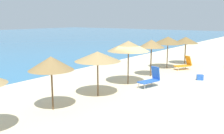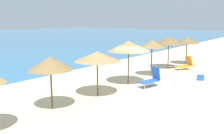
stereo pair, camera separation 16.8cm
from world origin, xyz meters
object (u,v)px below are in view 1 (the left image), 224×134
(beach_umbrella_5, at_px, (168,40))
(lounge_chair_1, at_px, (151,79))
(beach_umbrella_4, at_px, (151,44))
(cooler_box, at_px, (200,77))
(beach_umbrella_3, at_px, (128,46))
(beach_umbrella_6, at_px, (186,40))
(beach_umbrella_1, at_px, (51,63))
(lounge_chair_0, at_px, (184,64))
(beach_umbrella_2, at_px, (98,56))

(beach_umbrella_5, height_order, lounge_chair_1, beach_umbrella_5)
(beach_umbrella_4, distance_m, cooler_box, 4.12)
(beach_umbrella_3, height_order, cooler_box, beach_umbrella_3)
(beach_umbrella_6, height_order, lounge_chair_1, beach_umbrella_6)
(beach_umbrella_1, bearing_deg, lounge_chair_0, -6.15)
(beach_umbrella_2, height_order, cooler_box, beach_umbrella_2)
(beach_umbrella_1, height_order, beach_umbrella_5, beach_umbrella_5)
(beach_umbrella_4, xyz_separation_m, beach_umbrella_5, (3.52, 0.30, -0.00))
(beach_umbrella_4, relative_size, lounge_chair_0, 1.73)
(beach_umbrella_1, height_order, beach_umbrella_4, beach_umbrella_4)
(beach_umbrella_1, bearing_deg, beach_umbrella_2, -6.46)
(beach_umbrella_1, height_order, beach_umbrella_6, beach_umbrella_6)
(beach_umbrella_6, relative_size, lounge_chair_0, 1.63)
(beach_umbrella_4, distance_m, beach_umbrella_6, 6.54)
(beach_umbrella_3, bearing_deg, lounge_chair_1, -78.45)
(cooler_box, bearing_deg, lounge_chair_1, 151.75)
(beach_umbrella_4, height_order, cooler_box, beach_umbrella_4)
(beach_umbrella_3, relative_size, beach_umbrella_4, 1.04)
(beach_umbrella_3, bearing_deg, lounge_chair_0, -9.55)
(beach_umbrella_5, height_order, lounge_chair_0, beach_umbrella_5)
(beach_umbrella_1, xyz_separation_m, lounge_chair_0, (13.02, -1.40, -1.74))
(beach_umbrella_2, relative_size, beach_umbrella_6, 0.98)
(cooler_box, bearing_deg, beach_umbrella_4, 106.66)
(beach_umbrella_4, xyz_separation_m, beach_umbrella_6, (6.54, -0.12, -0.17))
(beach_umbrella_5, relative_size, lounge_chair_0, 1.74)
(beach_umbrella_2, distance_m, cooler_box, 8.11)
(lounge_chair_0, bearing_deg, beach_umbrella_5, 50.41)
(beach_umbrella_5, distance_m, lounge_chair_0, 2.42)
(beach_umbrella_6, bearing_deg, beach_umbrella_2, 179.33)
(beach_umbrella_2, distance_m, lounge_chair_1, 4.14)
(beach_umbrella_3, relative_size, cooler_box, 6.46)
(beach_umbrella_2, bearing_deg, cooler_box, -25.25)
(beach_umbrella_5, height_order, beach_umbrella_6, beach_umbrella_5)
(lounge_chair_1, distance_m, cooler_box, 4.10)
(beach_umbrella_6, bearing_deg, cooler_box, -149.99)
(beach_umbrella_3, xyz_separation_m, beach_umbrella_5, (6.43, 0.19, -0.07))
(beach_umbrella_4, bearing_deg, beach_umbrella_6, -1.07)
(beach_umbrella_3, relative_size, lounge_chair_1, 1.77)
(beach_umbrella_4, bearing_deg, lounge_chair_1, -151.88)
(beach_umbrella_3, bearing_deg, beach_umbrella_4, -2.24)
(beach_umbrella_5, xyz_separation_m, cooler_box, (-2.52, -3.62, -2.23))
(beach_umbrella_1, distance_m, lounge_chair_0, 13.21)
(beach_umbrella_1, height_order, cooler_box, beach_umbrella_1)
(lounge_chair_0, distance_m, cooler_box, 3.77)
(beach_umbrella_3, distance_m, lounge_chair_0, 7.28)
(cooler_box, bearing_deg, beach_umbrella_1, 159.84)
(beach_umbrella_3, relative_size, beach_umbrella_5, 1.03)
(lounge_chair_1, relative_size, cooler_box, 3.64)
(cooler_box, bearing_deg, beach_umbrella_2, 154.75)
(beach_umbrella_4, distance_m, lounge_chair_0, 4.56)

